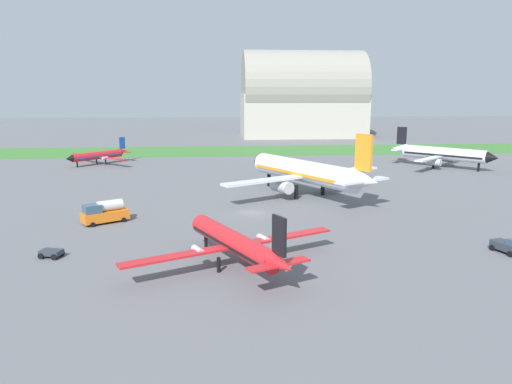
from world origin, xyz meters
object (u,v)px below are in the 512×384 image
(airplane_taxiing_turboprop, at_px, (99,155))
(airplane_foreground_turboprop, at_px, (234,242))
(pushback_tug_by_runway, at_px, (508,246))
(airplane_midfield_jet, at_px, (306,172))
(fuel_truck_near_gate, at_px, (104,212))
(airplane_parked_jet_far, at_px, (442,154))
(baggage_cart_midfield, at_px, (51,253))

(airplane_taxiing_turboprop, distance_m, airplane_foreground_turboprop, 85.94)
(airplane_taxiing_turboprop, height_order, airplane_foreground_turboprop, airplane_foreground_turboprop)
(airplane_foreground_turboprop, height_order, pushback_tug_by_runway, airplane_foreground_turboprop)
(airplane_midfield_jet, height_order, pushback_tug_by_runway, airplane_midfield_jet)
(airplane_foreground_turboprop, distance_m, fuel_truck_near_gate, 26.66)
(airplane_parked_jet_far, bearing_deg, pushback_tug_by_runway, -62.22)
(airplane_midfield_jet, bearing_deg, airplane_foreground_turboprop, 128.38)
(airplane_midfield_jet, height_order, fuel_truck_near_gate, airplane_midfield_jet)
(baggage_cart_midfield, relative_size, pushback_tug_by_runway, 0.70)
(airplane_taxiing_turboprop, bearing_deg, airplane_foreground_turboprop, 64.53)
(baggage_cart_midfield, distance_m, pushback_tug_by_runway, 53.34)
(airplane_midfield_jet, bearing_deg, airplane_taxiing_turboprop, 17.44)
(pushback_tug_by_runway, bearing_deg, airplane_foreground_turboprop, -104.09)
(airplane_parked_jet_far, relative_size, airplane_foreground_turboprop, 0.94)
(airplane_parked_jet_far, bearing_deg, fuel_truck_near_gate, -100.38)
(fuel_truck_near_gate, distance_m, pushback_tug_by_runway, 53.53)
(airplane_taxiing_turboprop, distance_m, pushback_tug_by_runway, 101.38)
(airplane_parked_jet_far, xyz_separation_m, baggage_cart_midfield, (-75.77, -61.67, -2.93))
(airplane_taxiing_turboprop, xyz_separation_m, baggage_cart_midfield, (11.43, -74.93, -1.86))
(airplane_parked_jet_far, xyz_separation_m, fuel_truck_near_gate, (-72.93, -46.77, -1.92))
(airplane_parked_jet_far, bearing_deg, baggage_cart_midfield, -93.91)
(airplane_taxiing_turboprop, xyz_separation_m, airplane_midfield_jet, (46.89, -44.08, 2.00))
(airplane_taxiing_turboprop, height_order, airplane_parked_jet_far, airplane_parked_jet_far)
(airplane_foreground_turboprop, relative_size, fuel_truck_near_gate, 3.45)
(airplane_taxiing_turboprop, distance_m, baggage_cart_midfield, 75.82)
(pushback_tug_by_runway, bearing_deg, airplane_parked_jet_far, 143.93)
(airplane_midfield_jet, xyz_separation_m, fuel_truck_near_gate, (-32.61, -15.95, -2.85))
(fuel_truck_near_gate, bearing_deg, airplane_foreground_turboprop, 101.13)
(airplane_parked_jet_far, bearing_deg, airplane_midfield_jet, -95.66)
(airplane_parked_jet_far, relative_size, pushback_tug_by_runway, 5.58)
(fuel_truck_near_gate, xyz_separation_m, pushback_tug_by_runway, (50.41, -18.01, -0.67))
(airplane_taxiing_turboprop, height_order, baggage_cart_midfield, airplane_taxiing_turboprop)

